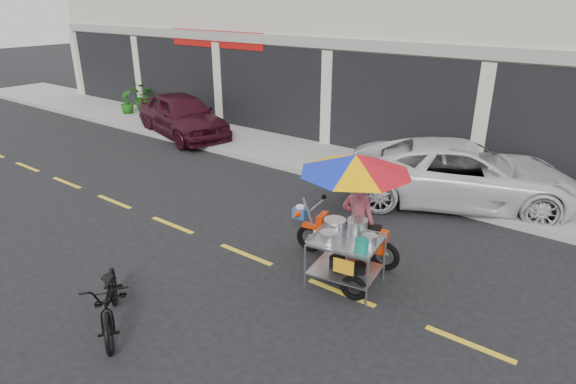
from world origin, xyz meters
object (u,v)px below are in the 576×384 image
Objects in this scene: near_bicycle at (110,299)px; maroon_sedan at (182,115)px; white_pickup at (463,174)px; food_vendor_rig at (354,198)px.

maroon_sedan is at bearing 79.56° from near_bicycle.
white_pickup is 2.91× the size of near_bicycle.
near_bicycle is (6.83, -7.33, -0.27)m from maroon_sedan.
food_vendor_rig is (1.97, 3.17, 0.95)m from near_bicycle.
near_bicycle is 0.70× the size of food_vendor_rig.
maroon_sedan is 9.76m from food_vendor_rig.
food_vendor_rig reaches higher than maroon_sedan.
white_pickup is (9.22, 0.00, -0.03)m from maroon_sedan.
food_vendor_rig is at bearing -99.35° from maroon_sedan.
white_pickup is at bearing 18.56° from near_bicycle.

